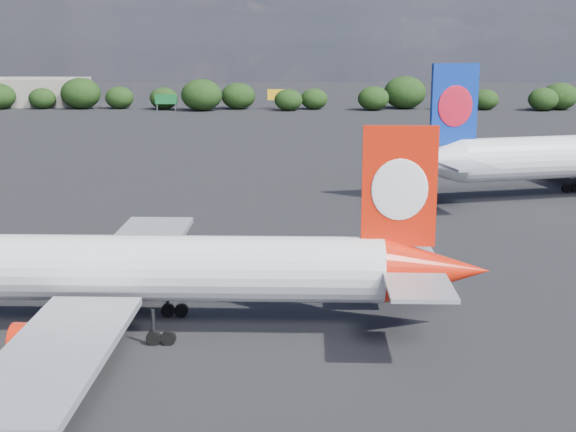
{
  "coord_description": "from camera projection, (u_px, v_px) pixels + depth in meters",
  "views": [
    {
      "loc": [
        16.24,
        -43.61,
        20.69
      ],
      "look_at": [
        16.0,
        12.0,
        8.0
      ],
      "focal_mm": 50.0,
      "sensor_mm": 36.0,
      "label": 1
    }
  ],
  "objects": [
    {
      "name": "highway_sign",
      "position": [
        166.0,
        100.0,
        218.16
      ],
      "size": [
        6.0,
        0.3,
        4.5
      ],
      "color": "#13602A",
      "rests_on": "ground"
    },
    {
      "name": "qantas_airliner",
      "position": [
        155.0,
        270.0,
        56.24
      ],
      "size": [
        44.92,
        42.64,
        14.69
      ],
      "color": "white",
      "rests_on": "ground"
    },
    {
      "name": "billboard_yellow",
      "position": [
        276.0,
        95.0,
        223.71
      ],
      "size": [
        5.0,
        0.3,
        5.5
      ],
      "color": "yellow",
      "rests_on": "ground"
    },
    {
      "name": "terminal_building",
      "position": [
        13.0,
        92.0,
        233.76
      ],
      "size": [
        42.0,
        16.0,
        8.0
      ],
      "color": "gray",
      "rests_on": "ground"
    },
    {
      "name": "horizon_treeline",
      "position": [
        245.0,
        96.0,
        221.87
      ],
      "size": [
        204.16,
        16.3,
        9.14
      ],
      "color": "black",
      "rests_on": "ground"
    },
    {
      "name": "ground",
      "position": [
        168.0,
        194.0,
        105.68
      ],
      "size": [
        500.0,
        500.0,
        0.0
      ],
      "primitive_type": "plane",
      "color": "black",
      "rests_on": "ground"
    }
  ]
}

